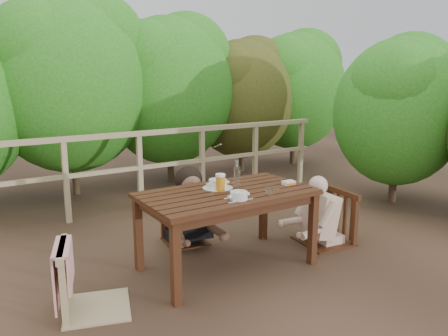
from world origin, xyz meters
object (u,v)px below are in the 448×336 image
beer_glass (220,183)px  chair_right (326,195)px  tumbler (270,193)px  butter_tub (289,183)px  chair_left (93,246)px  woman (183,183)px  bread_roll (238,194)px  soup_far (218,184)px  chair_far (184,203)px  bottle (237,175)px  diner_right (328,187)px  table (227,230)px  soup_near (239,196)px

beer_glass → chair_right: bearing=-4.8°
tumbler → beer_glass: bearing=124.9°
chair_right → butter_tub: size_ratio=8.86×
chair_left → butter_tub: size_ratio=8.63×
beer_glass → tumbler: size_ratio=2.00×
woman → bread_roll: size_ratio=9.80×
woman → soup_far: woman is taller
chair_far → bottle: (0.19, -0.66, 0.40)m
diner_right → chair_left: bearing=98.1°
bottle → soup_far: bearing=149.8°
table → chair_right: size_ratio=1.48×
soup_near → bottle: 0.39m
chair_left → soup_near: chair_left is taller
soup_far → bottle: bearing=-30.2°
soup_near → butter_tub: bearing=13.0°
chair_left → butter_tub: 1.82m
table → butter_tub: size_ratio=13.08×
chair_left → chair_far: bearing=-37.8°
chair_left → diner_right: bearing=-71.8°
chair_far → woman: size_ratio=0.67×
chair_right → soup_far: chair_right is taller
woman → diner_right: bearing=155.0°
chair_right → soup_near: chair_right is taller
soup_far → tumbler: bearing=-64.5°
soup_near → soup_far: (0.06, 0.41, 0.00)m
table → chair_right: bearing=-2.5°
chair_right → soup_near: bearing=-72.9°
soup_near → tumbler: bearing=-11.0°
table → tumbler: (0.22, -0.32, 0.39)m
soup_far → butter_tub: soup_far is taller
bottle → tumbler: bearing=-78.9°
bread_roll → butter_tub: size_ratio=1.12×
chair_far → bottle: size_ratio=3.21×
woman → beer_glass: size_ratio=7.64×
bread_roll → bottle: (0.16, 0.25, 0.09)m
table → chair_right: 1.17m
beer_glass → butter_tub: (0.64, -0.16, -0.06)m
diner_right → chair_right: bearing=97.2°
chair_right → bread_roll: size_ratio=7.89×
woman → tumbler: woman is taller
table → tumbler: tumbler is taller
woman → diner_right: (1.23, -0.79, -0.04)m
soup_far → bread_roll: size_ratio=2.13×
soup_near → bottle: size_ratio=0.93×
chair_far → chair_right: (1.20, -0.77, 0.08)m
bottle → chair_left: bearing=-173.6°
soup_near → soup_far: size_ratio=0.89×
table → chair_far: size_ratio=1.77×
woman → soup_near: 1.01m
chair_far → soup_near: chair_far is taller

